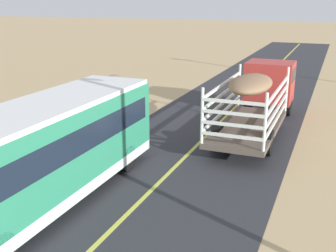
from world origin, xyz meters
TOP-DOWN VIEW (x-y plane):
  - livestock_truck at (1.99, 16.76)m, footprint 2.53×9.70m
  - bus at (-2.64, 5.31)m, footprint 2.54×10.00m
  - boulder_near_shoulder at (-8.83, 20.79)m, footprint 1.49×1.75m

SIDE VIEW (x-z plane):
  - boulder_near_shoulder at x=-8.83m, z-range 0.00..1.19m
  - bus at x=-2.64m, z-range 0.14..3.35m
  - livestock_truck at x=1.99m, z-range 0.28..3.30m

